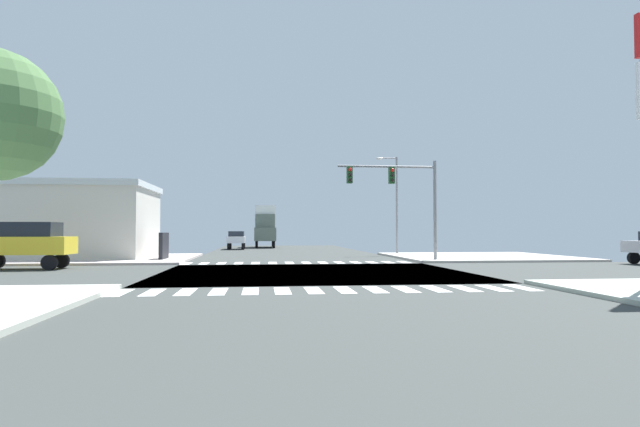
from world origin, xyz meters
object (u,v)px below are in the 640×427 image
(traffic_signal_mast, at_px, (397,187))
(street_lamp, at_px, (394,196))
(sedan_nearside_1, at_px, (236,239))
(box_truck_queued_1, at_px, (265,225))
(suv_crossing_1, at_px, (23,241))
(bank_building, at_px, (42,221))

(traffic_signal_mast, distance_m, street_lamp, 9.70)
(street_lamp, relative_size, sedan_nearside_1, 1.82)
(box_truck_queued_1, bearing_deg, street_lamp, 116.48)
(traffic_signal_mast, bearing_deg, sedan_nearside_1, 114.66)
(traffic_signal_mast, height_order, suv_crossing_1, traffic_signal_mast)
(street_lamp, distance_m, bank_building, 25.57)
(bank_building, height_order, suv_crossing_1, bank_building)
(traffic_signal_mast, height_order, box_truck_queued_1, traffic_signal_mast)
(street_lamp, bearing_deg, traffic_signal_mast, -103.21)
(street_lamp, xyz_separation_m, bank_building, (-25.18, -3.93, -2.15))
(street_lamp, height_order, bank_building, street_lamp)
(traffic_signal_mast, bearing_deg, suv_crossing_1, -168.93)
(suv_crossing_1, xyz_separation_m, box_truck_queued_1, (12.19, 33.65, 1.17))
(sedan_nearside_1, xyz_separation_m, box_truck_queued_1, (3.00, 6.01, 1.45))
(traffic_signal_mast, xyz_separation_m, box_truck_queued_1, (-7.88, 29.72, -2.05))
(traffic_signal_mast, relative_size, box_truck_queued_1, 0.87)
(traffic_signal_mast, xyz_separation_m, street_lamp, (2.22, 9.44, 0.09))
(bank_building, height_order, box_truck_queued_1, bank_building)
(traffic_signal_mast, relative_size, sedan_nearside_1, 1.46)
(suv_crossing_1, bearing_deg, sedan_nearside_1, 161.60)
(bank_building, bearing_deg, traffic_signal_mast, -13.49)
(traffic_signal_mast, height_order, street_lamp, street_lamp)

